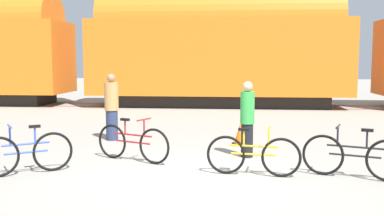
# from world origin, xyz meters

# --- Properties ---
(ground_plane) EXTENTS (80.00, 80.00, 0.00)m
(ground_plane) POSITION_xyz_m (0.00, 0.00, 0.00)
(ground_plane) COLOR gray
(freight_train) EXTENTS (36.82, 2.97, 5.23)m
(freight_train) POSITION_xyz_m (0.00, 12.08, 2.74)
(freight_train) COLOR black
(freight_train) RESTS_ON ground_plane
(rail_near) EXTENTS (48.82, 0.07, 0.01)m
(rail_near) POSITION_xyz_m (0.00, 11.37, 0.01)
(rail_near) COLOR #4C4238
(rail_near) RESTS_ON ground_plane
(rail_far) EXTENTS (48.82, 0.07, 0.01)m
(rail_far) POSITION_xyz_m (0.00, 12.80, 0.01)
(rail_far) COLOR #4C4238
(rail_far) RESTS_ON ground_plane
(bicycle_maroon) EXTENTS (1.68, 0.80, 0.91)m
(bicycle_maroon) POSITION_xyz_m (-1.36, 1.01, 0.39)
(bicycle_maroon) COLOR black
(bicycle_maroon) RESTS_ON ground_plane
(bicycle_black) EXTENTS (1.76, 0.67, 0.93)m
(bicycle_black) POSITION_xyz_m (2.88, 0.05, 0.40)
(bicycle_black) COLOR black
(bicycle_black) RESTS_ON ground_plane
(bicycle_yellow) EXTENTS (1.72, 0.46, 0.90)m
(bicycle_yellow) POSITION_xyz_m (1.09, 0.08, 0.38)
(bicycle_yellow) COLOR black
(bicycle_yellow) RESTS_ON ground_plane
(bicycle_blue) EXTENTS (1.44, 1.02, 0.93)m
(bicycle_blue) POSITION_xyz_m (-3.08, -0.22, 0.39)
(bicycle_blue) COLOR black
(bicycle_blue) RESTS_ON ground_plane
(person_in_green) EXTENTS (0.30, 0.30, 1.65)m
(person_in_green) POSITION_xyz_m (1.02, 1.64, 0.84)
(person_in_green) COLOR black
(person_in_green) RESTS_ON ground_plane
(person_in_tan) EXTENTS (0.36, 0.36, 1.74)m
(person_in_tan) POSITION_xyz_m (-2.46, 3.37, 0.87)
(person_in_tan) COLOR #283351
(person_in_tan) RESTS_ON ground_plane
(traffic_cone) EXTENTS (0.40, 0.40, 0.55)m
(traffic_cone) POSITION_xyz_m (0.89, 3.00, 0.25)
(traffic_cone) COLOR black
(traffic_cone) RESTS_ON ground_plane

